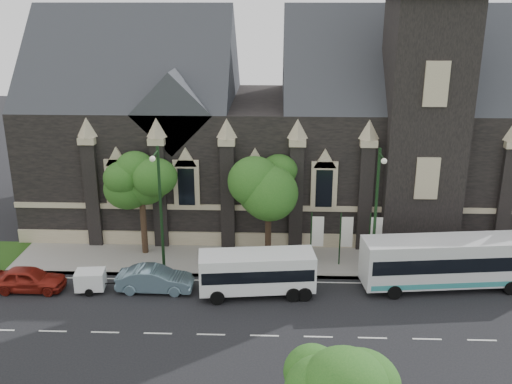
{
  "coord_description": "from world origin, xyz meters",
  "views": [
    {
      "loc": [
        3.59,
        -28.1,
        18.01
      ],
      "look_at": [
        2.3,
        6.0,
        6.44
      ],
      "focal_mm": 40.74,
      "sensor_mm": 36.0,
      "label": 1
    }
  ],
  "objects_px": {
    "banner_flag_center": "(344,235)",
    "shuttle_bus": "(257,271)",
    "tree_park_east": "(343,368)",
    "street_lamp_mid": "(160,205)",
    "street_lamp_near": "(376,208)",
    "car_far_red": "(29,279)",
    "sedan": "(155,279)",
    "banner_flag_left": "(315,234)",
    "tour_coach": "(453,261)",
    "tree_walk_right": "(272,179)",
    "banner_flag_right": "(374,235)",
    "tree_walk_left": "(144,179)",
    "box_trailer": "(90,280)"
  },
  "relations": [
    {
      "from": "sedan",
      "to": "banner_flag_left",
      "type": "bearing_deg",
      "value": -68.03
    },
    {
      "from": "street_lamp_near",
      "to": "tour_coach",
      "type": "height_order",
      "value": "street_lamp_near"
    },
    {
      "from": "banner_flag_center",
      "to": "banner_flag_right",
      "type": "bearing_deg",
      "value": 0.0
    },
    {
      "from": "banner_flag_center",
      "to": "tour_coach",
      "type": "relative_size",
      "value": 0.34
    },
    {
      "from": "tour_coach",
      "to": "street_lamp_near",
      "type": "bearing_deg",
      "value": 162.68
    },
    {
      "from": "tree_walk_right",
      "to": "street_lamp_near",
      "type": "relative_size",
      "value": 0.87
    },
    {
      "from": "tree_park_east",
      "to": "sedan",
      "type": "bearing_deg",
      "value": 125.81
    },
    {
      "from": "tree_park_east",
      "to": "tree_walk_right",
      "type": "height_order",
      "value": "tree_walk_right"
    },
    {
      "from": "banner_flag_left",
      "to": "banner_flag_right",
      "type": "xyz_separation_m",
      "value": [
        4.0,
        0.0,
        0.0
      ]
    },
    {
      "from": "street_lamp_mid",
      "to": "box_trailer",
      "type": "bearing_deg",
      "value": -151.2
    },
    {
      "from": "street_lamp_near",
      "to": "street_lamp_mid",
      "type": "bearing_deg",
      "value": 180.0
    },
    {
      "from": "box_trailer",
      "to": "street_lamp_mid",
      "type": "bearing_deg",
      "value": 22.51
    },
    {
      "from": "sedan",
      "to": "street_lamp_mid",
      "type": "bearing_deg",
      "value": -2.97
    },
    {
      "from": "banner_flag_center",
      "to": "shuttle_bus",
      "type": "xyz_separation_m",
      "value": [
        -5.87,
        -4.21,
        -0.77
      ]
    },
    {
      "from": "tree_park_east",
      "to": "street_lamp_near",
      "type": "xyz_separation_m",
      "value": [
        3.82,
        16.42,
        0.49
      ]
    },
    {
      "from": "shuttle_bus",
      "to": "tree_walk_left",
      "type": "bearing_deg",
      "value": 137.56
    },
    {
      "from": "banner_flag_left",
      "to": "car_far_red",
      "type": "bearing_deg",
      "value": -167.05
    },
    {
      "from": "tree_walk_left",
      "to": "banner_flag_right",
      "type": "bearing_deg",
      "value": -6.04
    },
    {
      "from": "street_lamp_mid",
      "to": "banner_flag_right",
      "type": "bearing_deg",
      "value": 7.6
    },
    {
      "from": "banner_flag_left",
      "to": "sedan",
      "type": "height_order",
      "value": "banner_flag_left"
    },
    {
      "from": "street_lamp_near",
      "to": "car_far_red",
      "type": "height_order",
      "value": "street_lamp_near"
    },
    {
      "from": "box_trailer",
      "to": "car_far_red",
      "type": "xyz_separation_m",
      "value": [
        -3.99,
        -0.02,
        -0.01
      ]
    },
    {
      "from": "tree_walk_right",
      "to": "street_lamp_near",
      "type": "height_order",
      "value": "street_lamp_near"
    },
    {
      "from": "street_lamp_near",
      "to": "banner_flag_right",
      "type": "xyz_separation_m",
      "value": [
        0.29,
        1.91,
        -2.73
      ]
    },
    {
      "from": "banner_flag_left",
      "to": "street_lamp_near",
      "type": "bearing_deg",
      "value": -27.18
    },
    {
      "from": "tree_walk_right",
      "to": "sedan",
      "type": "bearing_deg",
      "value": -142.05
    },
    {
      "from": "street_lamp_near",
      "to": "banner_flag_center",
      "type": "xyz_separation_m",
      "value": [
        -1.71,
        1.91,
        -2.73
      ]
    },
    {
      "from": "tree_park_east",
      "to": "banner_flag_right",
      "type": "height_order",
      "value": "tree_park_east"
    },
    {
      "from": "banner_flag_center",
      "to": "tour_coach",
      "type": "height_order",
      "value": "banner_flag_center"
    },
    {
      "from": "tree_walk_right",
      "to": "banner_flag_left",
      "type": "distance_m",
      "value": 4.92
    },
    {
      "from": "street_lamp_near",
      "to": "street_lamp_mid",
      "type": "relative_size",
      "value": 1.0
    },
    {
      "from": "box_trailer",
      "to": "car_far_red",
      "type": "relative_size",
      "value": 0.58
    },
    {
      "from": "street_lamp_mid",
      "to": "shuttle_bus",
      "type": "bearing_deg",
      "value": -19.71
    },
    {
      "from": "banner_flag_center",
      "to": "tour_coach",
      "type": "xyz_separation_m",
      "value": [
        6.65,
        -2.84,
        -0.53
      ]
    },
    {
      "from": "banner_flag_right",
      "to": "tour_coach",
      "type": "bearing_deg",
      "value": -31.46
    },
    {
      "from": "street_lamp_near",
      "to": "shuttle_bus",
      "type": "relative_size",
      "value": 1.21
    },
    {
      "from": "banner_flag_center",
      "to": "car_far_red",
      "type": "bearing_deg",
      "value": -168.27
    },
    {
      "from": "street_lamp_near",
      "to": "banner_flag_right",
      "type": "distance_m",
      "value": 3.34
    },
    {
      "from": "sedan",
      "to": "tree_walk_right",
      "type": "bearing_deg",
      "value": -51.18
    },
    {
      "from": "street_lamp_near",
      "to": "banner_flag_left",
      "type": "bearing_deg",
      "value": 152.82
    },
    {
      "from": "tree_walk_left",
      "to": "shuttle_bus",
      "type": "relative_size",
      "value": 1.03
    },
    {
      "from": "tree_walk_left",
      "to": "car_far_red",
      "type": "bearing_deg",
      "value": -137.2
    },
    {
      "from": "tree_walk_left",
      "to": "street_lamp_mid",
      "type": "xyz_separation_m",
      "value": [
        1.8,
        -3.61,
        -0.62
      ]
    },
    {
      "from": "box_trailer",
      "to": "shuttle_bus",
      "type": "bearing_deg",
      "value": -6.1
    },
    {
      "from": "tree_walk_left",
      "to": "banner_flag_right",
      "type": "xyz_separation_m",
      "value": [
        16.08,
        -1.7,
        -3.35
      ]
    },
    {
      "from": "street_lamp_mid",
      "to": "car_far_red",
      "type": "xyz_separation_m",
      "value": [
        -8.24,
        -2.35,
        -4.32
      ]
    },
    {
      "from": "banner_flag_center",
      "to": "street_lamp_mid",
      "type": "bearing_deg",
      "value": -171.18
    },
    {
      "from": "street_lamp_mid",
      "to": "street_lamp_near",
      "type": "bearing_deg",
      "value": 0.0
    },
    {
      "from": "tree_park_east",
      "to": "street_lamp_mid",
      "type": "relative_size",
      "value": 0.7
    },
    {
      "from": "tree_park_east",
      "to": "banner_flag_right",
      "type": "xyz_separation_m",
      "value": [
        4.11,
        18.32,
        -2.24
      ]
    }
  ]
}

